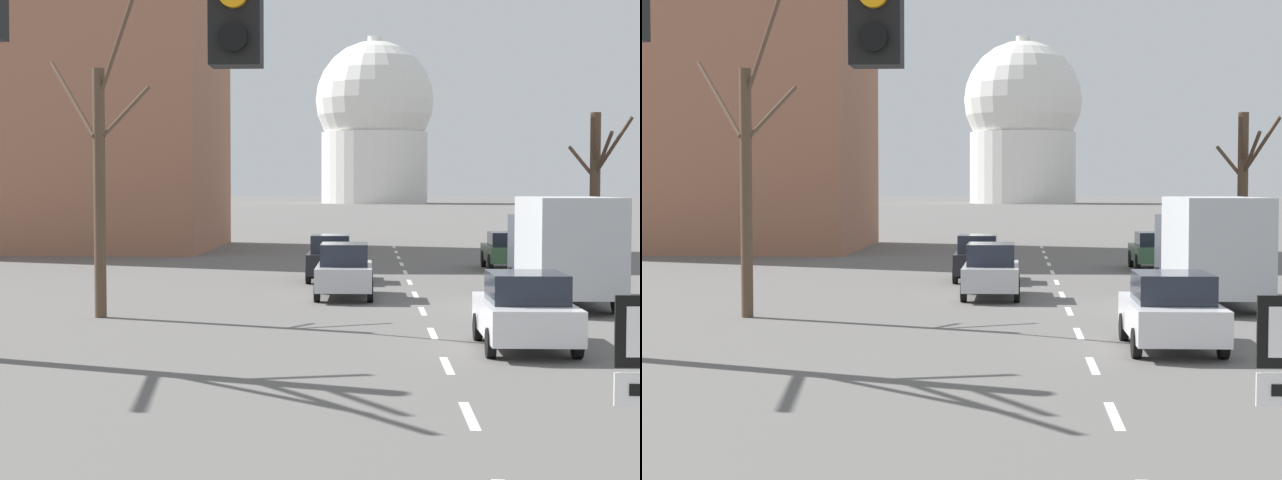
{
  "view_description": "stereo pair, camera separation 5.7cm",
  "coord_description": "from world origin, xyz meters",
  "views": [
    {
      "loc": [
        -1.54,
        -4.0,
        3.43
      ],
      "look_at": [
        -1.95,
        5.27,
        2.96
      ],
      "focal_mm": 60.0,
      "sensor_mm": 36.0,
      "label": 1
    },
    {
      "loc": [
        -1.48,
        -4.0,
        3.43
      ],
      "look_at": [
        -1.95,
        5.27,
        2.96
      ],
      "focal_mm": 60.0,
      "sensor_mm": 36.0,
      "label": 2
    }
  ],
  "objects": [
    {
      "name": "bare_tree_right_near",
      "position": [
        9.0,
        45.77,
        3.71
      ],
      "size": [
        2.34,
        3.7,
        6.86
      ],
      "color": "brown",
      "rests_on": "ground_plane"
    },
    {
      "name": "sedan_mid_centre",
      "position": [
        -2.23,
        28.88,
        0.85
      ],
      "size": [
        1.76,
        4.21,
        1.7
      ],
      "color": "#B7B7BC",
      "rests_on": "ground_plane"
    },
    {
      "name": "bare_tree_left_far",
      "position": [
        -8.53,
        23.71,
        3.66
      ],
      "size": [
        3.13,
        3.09,
        8.35
      ],
      "color": "brown",
      "rests_on": "ground_plane"
    },
    {
      "name": "sedan_near_right",
      "position": [
        4.35,
        40.61,
        0.81
      ],
      "size": [
        1.97,
        4.07,
        1.56
      ],
      "color": "#2D4C33",
      "rests_on": "ground_plane"
    },
    {
      "name": "lane_stripe_2",
      "position": [
        0.0,
        11.92,
        0.0
      ],
      "size": [
        0.16,
        2.0,
        0.01
      ],
      "primitive_type": "cube",
      "color": "silver",
      "rests_on": "ground_plane"
    },
    {
      "name": "delivery_truck",
      "position": [
        4.17,
        27.38,
        1.7
      ],
      "size": [
        2.44,
        7.2,
        3.14
      ],
      "color": "#333842",
      "rests_on": "ground_plane"
    },
    {
      "name": "lane_stripe_10",
      "position": [
        0.0,
        47.92,
        0.0
      ],
      "size": [
        0.16,
        2.0,
        0.01
      ],
      "primitive_type": "cube",
      "color": "silver",
      "rests_on": "ground_plane"
    },
    {
      "name": "lane_stripe_4",
      "position": [
        0.0,
        20.92,
        0.0
      ],
      "size": [
        0.16,
        2.0,
        0.01
      ],
      "primitive_type": "cube",
      "color": "silver",
      "rests_on": "ground_plane"
    },
    {
      "name": "lane_stripe_6",
      "position": [
        0.0,
        29.92,
        0.0
      ],
      "size": [
        0.16,
        2.0,
        0.01
      ],
      "primitive_type": "cube",
      "color": "silver",
      "rests_on": "ground_plane"
    },
    {
      "name": "sedan_near_left",
      "position": [
        -2.86,
        34.8,
        0.84
      ],
      "size": [
        1.69,
        3.9,
        1.7
      ],
      "color": "black",
      "rests_on": "ground_plane"
    },
    {
      "name": "capitol_dome",
      "position": [
        0.0,
        222.75,
        17.12
      ],
      "size": [
        24.88,
        24.88,
        35.14
      ],
      "color": "silver",
      "rests_on": "ground_plane"
    },
    {
      "name": "lane_stripe_11",
      "position": [
        0.0,
        52.42,
        0.0
      ],
      "size": [
        0.16,
        2.0,
        0.01
      ],
      "primitive_type": "cube",
      "color": "silver",
      "rests_on": "ground_plane"
    },
    {
      "name": "lane_stripe_8",
      "position": [
        0.0,
        38.92,
        0.0
      ],
      "size": [
        0.16,
        2.0,
        0.01
      ],
      "primitive_type": "cube",
      "color": "silver",
      "rests_on": "ground_plane"
    },
    {
      "name": "sedan_far_left",
      "position": [
        1.8,
        18.57,
        0.82
      ],
      "size": [
        1.9,
        4.03,
        1.64
      ],
      "color": "silver",
      "rests_on": "ground_plane"
    },
    {
      "name": "lane_stripe_5",
      "position": [
        0.0,
        25.42,
        0.0
      ],
      "size": [
        0.16,
        2.0,
        0.01
      ],
      "primitive_type": "cube",
      "color": "silver",
      "rests_on": "ground_plane"
    },
    {
      "name": "lane_stripe_12",
      "position": [
        0.0,
        56.92,
        0.0
      ],
      "size": [
        0.16,
        2.0,
        0.01
      ],
      "primitive_type": "cube",
      "color": "silver",
      "rests_on": "ground_plane"
    },
    {
      "name": "apartment_block_left",
      "position": [
        -18.99,
        54.96,
        12.08
      ],
      "size": [
        18.0,
        14.0,
        24.17
      ],
      "primitive_type": "cube",
      "color": "#9E664C",
      "rests_on": "ground_plane"
    },
    {
      "name": "traffic_signal_near_left",
      "position": [
        -3.67,
        3.47,
        4.2
      ],
      "size": [
        2.19,
        0.34,
        5.53
      ],
      "color": "gray",
      "rests_on": "ground_plane"
    },
    {
      "name": "lane_stripe_3",
      "position": [
        0.0,
        16.42,
        0.0
      ],
      "size": [
        0.16,
        2.0,
        0.01
      ],
      "primitive_type": "cube",
      "color": "silver",
      "rests_on": "ground_plane"
    },
    {
      "name": "lane_stripe_9",
      "position": [
        0.0,
        43.42,
        0.0
      ],
      "size": [
        0.16,
        2.0,
        0.01
      ],
      "primitive_type": "cube",
      "color": "silver",
      "rests_on": "ground_plane"
    },
    {
      "name": "lane_stripe_7",
      "position": [
        0.0,
        34.42,
        0.0
      ],
      "size": [
        0.16,
        2.0,
        0.01
      ],
      "primitive_type": "cube",
      "color": "silver",
      "rests_on": "ground_plane"
    }
  ]
}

